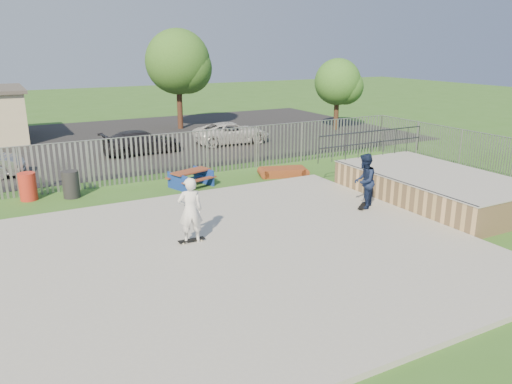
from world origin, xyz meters
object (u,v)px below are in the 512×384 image
picnic_table (191,179)px  trash_bin_grey (71,184)px  skater_navy (364,181)px  skater_white (190,210)px  funbox (283,172)px  trash_bin_red (28,187)px  tree_mid (178,62)px  car_dark (142,142)px  tree_right (338,82)px  car_white (232,133)px

picnic_table → trash_bin_grey: (-4.64, 0.78, 0.17)m
skater_navy → skater_white: same height
funbox → trash_bin_red: (-10.46, 1.51, 0.35)m
funbox → skater_navy: size_ratio=1.05×
trash_bin_red → tree_mid: (10.92, 13.16, 4.04)m
trash_bin_red → skater_navy: bearing=-34.7°
picnic_table → tree_mid: size_ratio=0.29×
funbox → skater_navy: skater_navy is taller
car_dark → skater_navy: skater_navy is taller
funbox → skater_navy: 5.72m
trash_bin_red → skater_navy: size_ratio=0.54×
picnic_table → tree_right: (14.18, 8.89, 2.90)m
skater_navy → skater_white: size_ratio=1.00×
car_white → skater_white: 15.87m
picnic_table → funbox: 4.34m
trash_bin_red → skater_navy: (10.34, -7.15, 0.60)m
tree_mid → tree_right: size_ratio=1.40×
trash_bin_grey → tree_right: 20.67m
car_dark → car_white: car_white is taller
skater_navy → skater_white: 6.53m
trash_bin_grey → skater_navy: (8.84, -6.71, 0.60)m
trash_bin_grey → picnic_table: bearing=-9.6°
tree_mid → car_dark: bearing=-124.3°
tree_right → skater_navy: tree_right is taller
funbox → tree_mid: tree_mid is taller
trash_bin_red → picnic_table: bearing=-11.3°
car_dark → tree_mid: bearing=-38.2°
trash_bin_red → tree_right: 21.89m
car_white → trash_bin_grey: bearing=127.2°
car_dark → tree_right: 14.45m
tree_mid → skater_navy: size_ratio=3.47×
trash_bin_red → car_white: (11.72, 6.48, 0.12)m
skater_white → trash_bin_grey: bearing=-60.5°
tree_mid → skater_navy: (-0.58, -20.31, -3.44)m
picnic_table → tree_mid: bearing=53.6°
tree_mid → tree_right: (9.40, -5.50, -1.32)m
funbox → trash_bin_red: trash_bin_red is taller
picnic_table → skater_white: 6.52m
car_white → tree_mid: tree_mid is taller
picnic_table → skater_white: bearing=-129.1°
trash_bin_red → car_dark: 8.77m
trash_bin_red → trash_bin_grey: bearing=-16.6°
funbox → trash_bin_grey: size_ratio=1.94×
tree_right → funbox: bearing=-137.1°
car_dark → tree_mid: (4.74, 6.94, 3.93)m
car_white → tree_mid: size_ratio=0.67×
funbox → trash_bin_red: 10.58m
picnic_table → skater_white: size_ratio=1.02×
tree_mid → tree_right: tree_mid is taller
picnic_table → funbox: size_ratio=0.97×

